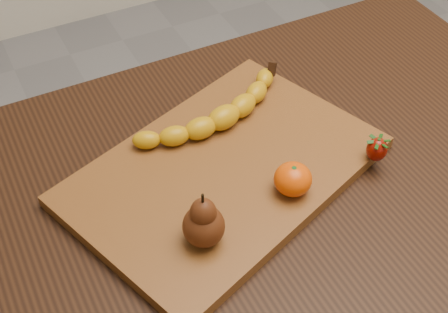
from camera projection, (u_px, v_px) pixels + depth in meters
name	position (u px, v px, depth m)	size (l,w,h in m)	color
table	(279.00, 215.00, 1.01)	(1.00, 0.70, 0.76)	black
cutting_board	(224.00, 171.00, 0.93)	(0.45, 0.30, 0.02)	brown
banana	(224.00, 117.00, 0.97)	(0.24, 0.06, 0.04)	#CF9709
pear	(203.00, 218.00, 0.79)	(0.06, 0.06, 0.09)	#4F220C
mandarin	(293.00, 179.00, 0.87)	(0.05, 0.05, 0.05)	#E54902
strawberry	(377.00, 149.00, 0.92)	(0.03, 0.03, 0.04)	#7E0D03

